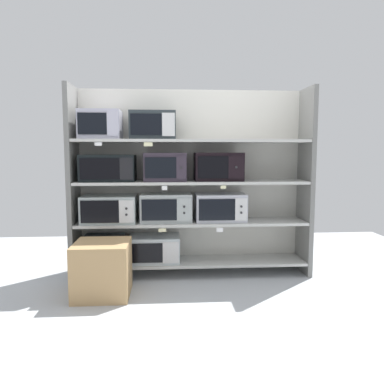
{
  "coord_description": "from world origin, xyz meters",
  "views": [
    {
      "loc": [
        -0.27,
        -4.02,
        1.36
      ],
      "look_at": [
        0.0,
        0.0,
        0.93
      ],
      "focal_mm": 34.5,
      "sensor_mm": 36.0,
      "label": 1
    }
  ],
  "objects_px": {
    "microwave_0": "(104,249)",
    "microwave_5": "(108,168)",
    "microwave_7": "(218,167)",
    "microwave_2": "(110,209)",
    "microwave_1": "(154,249)",
    "microwave_9": "(153,126)",
    "shipping_carton": "(102,269)",
    "microwave_4": "(220,207)",
    "microwave_3": "(166,208)",
    "microwave_6": "(165,167)",
    "microwave_8": "(101,125)"
  },
  "relations": [
    {
      "from": "microwave_0",
      "to": "microwave_5",
      "type": "xyz_separation_m",
      "value": [
        0.07,
        -0.0,
        0.89
      ]
    },
    {
      "from": "microwave_7",
      "to": "microwave_2",
      "type": "bearing_deg",
      "value": -179.99
    },
    {
      "from": "microwave_1",
      "to": "microwave_9",
      "type": "relative_size",
      "value": 1.15
    },
    {
      "from": "microwave_9",
      "to": "shipping_carton",
      "type": "height_order",
      "value": "microwave_9"
    },
    {
      "from": "microwave_1",
      "to": "microwave_4",
      "type": "bearing_deg",
      "value": -0.02
    },
    {
      "from": "microwave_0",
      "to": "microwave_5",
      "type": "distance_m",
      "value": 0.89
    },
    {
      "from": "microwave_3",
      "to": "microwave_9",
      "type": "bearing_deg",
      "value": 179.98
    },
    {
      "from": "microwave_5",
      "to": "microwave_7",
      "type": "xyz_separation_m",
      "value": [
        1.19,
        0.0,
        0.01
      ]
    },
    {
      "from": "microwave_6",
      "to": "microwave_7",
      "type": "xyz_separation_m",
      "value": [
        0.58,
        -0.0,
        0.0
      ]
    },
    {
      "from": "microwave_6",
      "to": "microwave_4",
      "type": "bearing_deg",
      "value": -0.02
    },
    {
      "from": "microwave_7",
      "to": "shipping_carton",
      "type": "bearing_deg",
      "value": -154.75
    },
    {
      "from": "microwave_1",
      "to": "microwave_2",
      "type": "xyz_separation_m",
      "value": [
        -0.48,
        -0.0,
        0.45
      ]
    },
    {
      "from": "microwave_5",
      "to": "shipping_carton",
      "type": "distance_m",
      "value": 1.09
    },
    {
      "from": "microwave_5",
      "to": "microwave_6",
      "type": "height_order",
      "value": "microwave_6"
    },
    {
      "from": "microwave_0",
      "to": "microwave_3",
      "type": "distance_m",
      "value": 0.82
    },
    {
      "from": "microwave_7",
      "to": "microwave_8",
      "type": "xyz_separation_m",
      "value": [
        -1.26,
        0.0,
        0.45
      ]
    },
    {
      "from": "microwave_8",
      "to": "microwave_6",
      "type": "bearing_deg",
      "value": -0.0
    },
    {
      "from": "microwave_0",
      "to": "shipping_carton",
      "type": "bearing_deg",
      "value": -81.78
    },
    {
      "from": "microwave_1",
      "to": "microwave_2",
      "type": "distance_m",
      "value": 0.66
    },
    {
      "from": "microwave_4",
      "to": "shipping_carton",
      "type": "xyz_separation_m",
      "value": [
        -1.21,
        -0.56,
        -0.5
      ]
    },
    {
      "from": "microwave_0",
      "to": "microwave_6",
      "type": "bearing_deg",
      "value": 0.02
    },
    {
      "from": "microwave_6",
      "to": "microwave_7",
      "type": "relative_size",
      "value": 0.87
    },
    {
      "from": "microwave_4",
      "to": "microwave_7",
      "type": "distance_m",
      "value": 0.45
    },
    {
      "from": "microwave_1",
      "to": "microwave_8",
      "type": "relative_size",
      "value": 1.28
    },
    {
      "from": "microwave_1",
      "to": "microwave_6",
      "type": "xyz_separation_m",
      "value": [
        0.13,
        0.0,
        0.9
      ]
    },
    {
      "from": "microwave_5",
      "to": "microwave_6",
      "type": "distance_m",
      "value": 0.61
    },
    {
      "from": "microwave_4",
      "to": "microwave_7",
      "type": "bearing_deg",
      "value": 179.87
    },
    {
      "from": "microwave_4",
      "to": "microwave_6",
      "type": "height_order",
      "value": "microwave_6"
    },
    {
      "from": "microwave_0",
      "to": "microwave_2",
      "type": "height_order",
      "value": "microwave_2"
    },
    {
      "from": "microwave_2",
      "to": "shipping_carton",
      "type": "relative_size",
      "value": 1.13
    },
    {
      "from": "microwave_1",
      "to": "microwave_0",
      "type": "bearing_deg",
      "value": -179.98
    },
    {
      "from": "microwave_3",
      "to": "microwave_4",
      "type": "distance_m",
      "value": 0.6
    },
    {
      "from": "microwave_3",
      "to": "microwave_6",
      "type": "bearing_deg",
      "value": 179.31
    },
    {
      "from": "microwave_4",
      "to": "microwave_9",
      "type": "relative_size",
      "value": 1.14
    },
    {
      "from": "microwave_7",
      "to": "microwave_9",
      "type": "relative_size",
      "value": 1.08
    },
    {
      "from": "microwave_4",
      "to": "microwave_5",
      "type": "relative_size",
      "value": 0.96
    },
    {
      "from": "microwave_9",
      "to": "microwave_3",
      "type": "bearing_deg",
      "value": -0.02
    },
    {
      "from": "microwave_0",
      "to": "microwave_5",
      "type": "relative_size",
      "value": 0.75
    },
    {
      "from": "microwave_3",
      "to": "microwave_7",
      "type": "bearing_deg",
      "value": -0.01
    },
    {
      "from": "microwave_6",
      "to": "microwave_2",
      "type": "bearing_deg",
      "value": -179.96
    },
    {
      "from": "microwave_0",
      "to": "microwave_8",
      "type": "height_order",
      "value": "microwave_8"
    },
    {
      "from": "microwave_3",
      "to": "microwave_5",
      "type": "bearing_deg",
      "value": -179.99
    },
    {
      "from": "microwave_1",
      "to": "microwave_9",
      "type": "bearing_deg",
      "value": -178.52
    },
    {
      "from": "microwave_5",
      "to": "microwave_2",
      "type": "bearing_deg",
      "value": -3.77
    },
    {
      "from": "microwave_8",
      "to": "microwave_3",
      "type": "bearing_deg",
      "value": -0.01
    },
    {
      "from": "microwave_2",
      "to": "microwave_4",
      "type": "bearing_deg",
      "value": 0.01
    },
    {
      "from": "microwave_7",
      "to": "microwave_3",
      "type": "bearing_deg",
      "value": 179.99
    },
    {
      "from": "microwave_2",
      "to": "microwave_5",
      "type": "distance_m",
      "value": 0.44
    },
    {
      "from": "microwave_3",
      "to": "microwave_4",
      "type": "bearing_deg",
      "value": -0.01
    },
    {
      "from": "microwave_6",
      "to": "microwave_9",
      "type": "distance_m",
      "value": 0.46
    }
  ]
}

